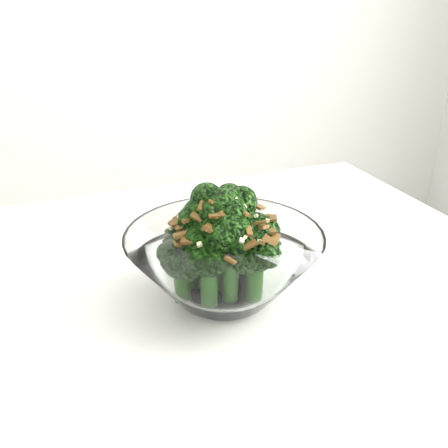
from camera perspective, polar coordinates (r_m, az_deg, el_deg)
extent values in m
cylinder|color=white|center=(1.04, 10.38, -15.53)|extent=(0.04, 0.04, 0.71)
cylinder|color=white|center=(0.50, 0.00, -8.07)|extent=(0.08, 0.08, 0.01)
cylinder|color=#215215|center=(0.48, 0.00, -3.73)|extent=(0.02, 0.02, 0.07)
sphere|color=#1B490D|center=(0.46, 0.00, 1.50)|extent=(0.04, 0.04, 0.04)
cylinder|color=#215215|center=(0.50, 0.92, -2.91)|extent=(0.02, 0.02, 0.07)
sphere|color=#1B490D|center=(0.48, 0.95, 1.72)|extent=(0.04, 0.04, 0.04)
cylinder|color=#215215|center=(0.49, -2.24, -3.95)|extent=(0.02, 0.02, 0.06)
sphere|color=#1B490D|center=(0.47, -2.33, 0.67)|extent=(0.04, 0.04, 0.04)
cylinder|color=#215215|center=(0.47, 0.70, -5.59)|extent=(0.02, 0.02, 0.06)
sphere|color=#1B490D|center=(0.45, 0.73, -1.06)|extent=(0.04, 0.04, 0.04)
cylinder|color=#215215|center=(0.49, 3.40, -4.46)|extent=(0.02, 0.02, 0.05)
sphere|color=#1B490D|center=(0.48, 3.50, -0.86)|extent=(0.04, 0.04, 0.04)
cylinder|color=#215215|center=(0.49, -3.81, -4.78)|extent=(0.02, 0.02, 0.05)
sphere|color=#1B490D|center=(0.48, -3.93, -1.27)|extent=(0.04, 0.04, 0.04)
cylinder|color=#215215|center=(0.47, 3.54, -6.65)|extent=(0.02, 0.02, 0.04)
sphere|color=#1B490D|center=(0.45, 3.65, -3.22)|extent=(0.04, 0.04, 0.04)
cylinder|color=#215215|center=(0.46, -1.76, -7.22)|extent=(0.02, 0.02, 0.04)
sphere|color=#1B490D|center=(0.45, -1.81, -3.90)|extent=(0.04, 0.04, 0.04)
cylinder|color=#215215|center=(0.52, 3.39, -3.62)|extent=(0.02, 0.02, 0.04)
sphere|color=#1B490D|center=(0.51, 3.47, -0.98)|extent=(0.03, 0.03, 0.03)
cylinder|color=#215215|center=(0.48, -4.80, -6.92)|extent=(0.02, 0.02, 0.03)
sphere|color=#1B490D|center=(0.46, -4.91, -4.15)|extent=(0.04, 0.04, 0.04)
cylinder|color=#215215|center=(0.52, -0.66, -3.36)|extent=(0.02, 0.02, 0.04)
sphere|color=#1B490D|center=(0.51, -0.67, -0.64)|extent=(0.03, 0.03, 0.03)
cylinder|color=#215215|center=(0.47, -1.69, -5.69)|extent=(0.02, 0.02, 0.05)
sphere|color=#1B490D|center=(0.46, -1.75, -1.74)|extent=(0.04, 0.04, 0.04)
cube|color=olive|center=(0.45, 5.87, -1.68)|extent=(0.01, 0.01, 0.01)
cube|color=olive|center=(0.47, 5.67, 0.70)|extent=(0.01, 0.01, 0.00)
cube|color=olive|center=(0.50, 0.26, 2.68)|extent=(0.01, 0.01, 0.01)
cube|color=olive|center=(0.45, 0.96, 2.58)|extent=(0.01, 0.01, 0.00)
cube|color=olive|center=(0.51, 0.13, 2.21)|extent=(0.01, 0.01, 0.01)
cube|color=olive|center=(0.47, 0.71, 3.43)|extent=(0.01, 0.01, 0.01)
cube|color=olive|center=(0.48, -3.38, 2.09)|extent=(0.01, 0.01, 0.01)
cube|color=olive|center=(0.48, 3.39, 2.10)|extent=(0.01, 0.01, 0.01)
cube|color=olive|center=(0.44, -3.12, 0.79)|extent=(0.01, 0.01, 0.01)
cube|color=olive|center=(0.44, -0.25, 1.35)|extent=(0.01, 0.01, 0.01)
cube|color=olive|center=(0.43, 2.84, -0.84)|extent=(0.01, 0.01, 0.01)
cube|color=olive|center=(0.47, -1.21, 3.09)|extent=(0.01, 0.01, 0.01)
cube|color=olive|center=(0.44, 4.31, -2.05)|extent=(0.01, 0.01, 0.01)
cube|color=olive|center=(0.47, -3.34, 2.30)|extent=(0.01, 0.01, 0.01)
cube|color=olive|center=(0.50, -0.85, 2.44)|extent=(0.01, 0.01, 0.00)
cube|color=olive|center=(0.50, -3.89, 1.69)|extent=(0.01, 0.01, 0.01)
cube|color=olive|center=(0.48, 0.48, 3.24)|extent=(0.01, 0.01, 0.01)
cube|color=olive|center=(0.44, -1.00, 2.55)|extent=(0.01, 0.01, 0.01)
cube|color=olive|center=(0.45, 4.56, -0.31)|extent=(0.01, 0.01, 0.01)
cube|color=olive|center=(0.45, 4.21, 0.17)|extent=(0.01, 0.01, 0.01)
cube|color=olive|center=(0.43, 2.98, -2.37)|extent=(0.01, 0.01, 0.01)
cube|color=olive|center=(0.44, -0.91, 1.13)|extent=(0.01, 0.01, 0.01)
cube|color=olive|center=(0.49, -1.63, 2.37)|extent=(0.01, 0.01, 0.01)
cube|color=olive|center=(0.43, -1.74, -0.31)|extent=(0.01, 0.01, 0.00)
cube|color=olive|center=(0.49, -3.21, 2.05)|extent=(0.01, 0.01, 0.01)
cube|color=olive|center=(0.43, -1.71, -0.56)|extent=(0.01, 0.01, 0.00)
cube|color=olive|center=(0.48, -5.45, 0.30)|extent=(0.01, 0.01, 0.01)
cube|color=olive|center=(0.49, -3.66, 2.00)|extent=(0.01, 0.01, 0.00)
cube|color=olive|center=(0.46, -5.51, 0.16)|extent=(0.02, 0.01, 0.01)
cube|color=olive|center=(0.45, -4.15, 0.47)|extent=(0.01, 0.01, 0.01)
cube|color=olive|center=(0.48, -1.56, 2.79)|extent=(0.01, 0.01, 0.00)
cube|color=olive|center=(0.48, 4.13, 1.91)|extent=(0.01, 0.01, 0.01)
cube|color=olive|center=(0.47, -2.26, 2.42)|extent=(0.01, 0.01, 0.01)
cube|color=olive|center=(0.44, 2.27, 1.37)|extent=(0.01, 0.01, 0.01)
cube|color=olive|center=(0.44, -0.69, 1.18)|extent=(0.01, 0.01, 0.01)
cube|color=olive|center=(0.46, -5.35, -0.37)|extent=(0.01, 0.01, 0.00)
cube|color=olive|center=(0.44, -4.94, -1.23)|extent=(0.01, 0.01, 0.00)
cube|color=olive|center=(0.46, 1.64, 3.36)|extent=(0.01, 0.01, 0.01)
cube|color=olive|center=(0.44, -5.35, -2.22)|extent=(0.01, 0.01, 0.01)
cube|color=olive|center=(0.42, 0.75, -4.16)|extent=(0.01, 0.01, 0.01)
cube|color=olive|center=(0.49, -5.11, 0.72)|extent=(0.01, 0.01, 0.00)
cube|color=olive|center=(0.50, -0.11, 2.57)|extent=(0.01, 0.01, 0.00)
cube|color=olive|center=(0.50, 0.80, 2.40)|extent=(0.01, 0.02, 0.01)
cube|color=olive|center=(0.44, -4.23, -1.95)|extent=(0.01, 0.01, 0.00)
cube|color=olive|center=(0.45, 5.60, -0.81)|extent=(0.01, 0.01, 0.00)
cube|color=olive|center=(0.45, -2.47, 2.10)|extent=(0.01, 0.02, 0.01)
cube|color=olive|center=(0.44, 5.26, -1.95)|extent=(0.01, 0.01, 0.01)
cube|color=olive|center=(0.48, 5.17, 0.72)|extent=(0.01, 0.01, 0.00)
cube|color=olive|center=(0.47, 1.67, 3.29)|extent=(0.02, 0.01, 0.01)
cube|color=olive|center=(0.48, -3.32, 2.08)|extent=(0.01, 0.01, 0.01)
cube|color=olive|center=(0.49, -4.71, 1.10)|extent=(0.01, 0.01, 0.01)
cube|color=olive|center=(0.44, -0.65, 2.46)|extent=(0.01, 0.01, 0.01)
cube|color=olive|center=(0.47, 2.38, 2.91)|extent=(0.01, 0.01, 0.01)
cube|color=olive|center=(0.51, -2.27, 2.20)|extent=(0.01, 0.01, 0.01)
cube|color=olive|center=(0.50, -0.12, 2.75)|extent=(0.01, 0.01, 0.00)
cube|color=beige|center=(0.43, 2.03, -1.90)|extent=(0.01, 0.01, 0.01)
cube|color=beige|center=(0.43, 4.10, -2.04)|extent=(0.00, 0.00, 0.00)
cube|color=beige|center=(0.45, 3.66, 0.94)|extent=(0.01, 0.01, 0.00)
cube|color=beige|center=(0.47, -6.05, -0.45)|extent=(0.01, 0.01, 0.00)
cube|color=beige|center=(0.50, 0.43, 2.50)|extent=(0.00, 0.00, 0.00)
cube|color=beige|center=(0.45, -1.16, 3.31)|extent=(0.01, 0.00, 0.00)
cube|color=beige|center=(0.46, 5.00, 0.42)|extent=(0.00, 0.00, 0.00)
cube|color=beige|center=(0.45, 1.27, 2.86)|extent=(0.01, 0.01, 0.00)
cube|color=beige|center=(0.43, -2.82, -2.34)|extent=(0.01, 0.01, 0.01)
cube|color=beige|center=(0.50, -0.19, 2.45)|extent=(0.00, 0.00, 0.00)
cube|color=beige|center=(0.43, 2.43, -1.53)|extent=(0.00, 0.00, 0.00)
cube|color=beige|center=(0.45, -4.61, 0.35)|extent=(0.00, 0.00, 0.00)
cube|color=beige|center=(0.45, 1.94, 2.12)|extent=(0.01, 0.01, 0.01)
cube|color=beige|center=(0.47, -5.10, 0.77)|extent=(0.01, 0.01, 0.00)
cube|color=beige|center=(0.43, -1.88, -0.63)|extent=(0.00, 0.00, 0.00)
cube|color=beige|center=(0.45, 2.36, 1.99)|extent=(0.01, 0.00, 0.00)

